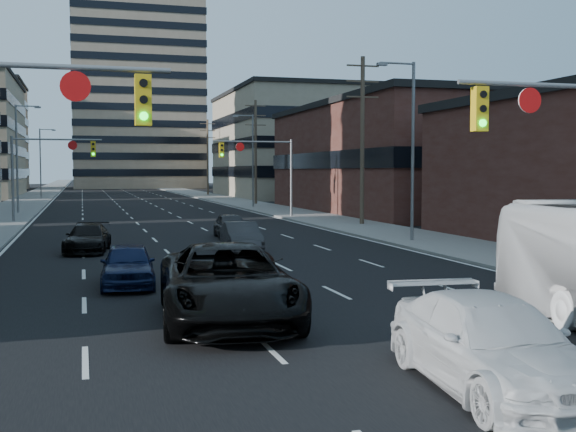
{
  "coord_description": "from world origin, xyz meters",
  "views": [
    {
      "loc": [
        -5.4,
        -7.97,
        3.63
      ],
      "look_at": [
        0.83,
        13.85,
        2.2
      ],
      "focal_mm": 45.0,
      "sensor_mm": 36.0,
      "label": 1
    }
  ],
  "objects": [
    {
      "name": "road_surface",
      "position": [
        0.0,
        130.0,
        0.01
      ],
      "size": [
        18.0,
        300.0,
        0.02
      ],
      "primitive_type": "cube",
      "color": "black",
      "rests_on": "ground"
    },
    {
      "name": "sidewalk_left",
      "position": [
        -11.5,
        130.0,
        0.07
      ],
      "size": [
        5.0,
        300.0,
        0.15
      ],
      "primitive_type": "cube",
      "color": "slate",
      "rests_on": "ground"
    },
    {
      "name": "sidewalk_right",
      "position": [
        11.5,
        130.0,
        0.07
      ],
      "size": [
        5.0,
        300.0,
        0.15
      ],
      "primitive_type": "cube",
      "color": "slate",
      "rests_on": "ground"
    },
    {
      "name": "storefront_right_mid",
      "position": [
        24.0,
        50.0,
        4.5
      ],
      "size": [
        20.0,
        30.0,
        9.0
      ],
      "primitive_type": "cube",
      "color": "#472119",
      "rests_on": "ground"
    },
    {
      "name": "office_right_far",
      "position": [
        25.0,
        88.0,
        7.0
      ],
      "size": [
        22.0,
        28.0,
        14.0
      ],
      "primitive_type": "cube",
      "color": "gray",
      "rests_on": "ground"
    },
    {
      "name": "apartment_tower",
      "position": [
        6.0,
        150.0,
        29.0
      ],
      "size": [
        26.0,
        26.0,
        58.0
      ],
      "primitive_type": "cube",
      "color": "gray",
      "rests_on": "ground"
    },
    {
      "name": "bg_block_right",
      "position": [
        32.0,
        130.0,
        6.0
      ],
      "size": [
        22.0,
        22.0,
        12.0
      ],
      "primitive_type": "cube",
      "color": "gray",
      "rests_on": "ground"
    },
    {
      "name": "signal_far_left",
      "position": [
        -7.68,
        45.0,
        4.3
      ],
      "size": [
        6.09,
        0.33,
        6.0
      ],
      "color": "slate",
      "rests_on": "ground"
    },
    {
      "name": "signal_far_right",
      "position": [
        7.68,
        45.0,
        4.3
      ],
      "size": [
        6.09,
        0.33,
        6.0
      ],
      "color": "slate",
      "rests_on": "ground"
    },
    {
      "name": "utility_pole_block",
      "position": [
        12.2,
        36.0,
        5.78
      ],
      "size": [
        2.2,
        0.28,
        11.0
      ],
      "color": "#4C3D2D",
      "rests_on": "ground"
    },
    {
      "name": "utility_pole_midblock",
      "position": [
        12.2,
        66.0,
        5.78
      ],
      "size": [
        2.2,
        0.28,
        11.0
      ],
      "color": "#4C3D2D",
      "rests_on": "ground"
    },
    {
      "name": "utility_pole_distant",
      "position": [
        12.2,
        96.0,
        5.78
      ],
      "size": [
        2.2,
        0.28,
        11.0
      ],
      "color": "#4C3D2D",
      "rests_on": "ground"
    },
    {
      "name": "streetlight_left_mid",
      "position": [
        -10.34,
        55.0,
        5.05
      ],
      "size": [
        2.03,
        0.22,
        9.0
      ],
      "color": "slate",
      "rests_on": "ground"
    },
    {
      "name": "streetlight_left_far",
      "position": [
        -10.34,
        90.0,
        5.05
      ],
      "size": [
        2.03,
        0.22,
        9.0
      ],
      "color": "slate",
      "rests_on": "ground"
    },
    {
      "name": "streetlight_right_near",
      "position": [
        10.34,
        25.0,
        5.05
      ],
      "size": [
        2.03,
        0.22,
        9.0
      ],
      "color": "slate",
      "rests_on": "ground"
    },
    {
      "name": "streetlight_right_far",
      "position": [
        10.34,
        60.0,
        5.05
      ],
      "size": [
        2.03,
        0.22,
        9.0
      ],
      "color": "slate",
      "rests_on": "ground"
    },
    {
      "name": "black_pickup",
      "position": [
        -2.1,
        8.89,
        0.93
      ],
      "size": [
        3.68,
        6.95,
        1.86
      ],
      "primitive_type": "imported",
      "rotation": [
        0.0,
        0.0,
        -0.09
      ],
      "color": "black",
      "rests_on": "ground"
    },
    {
      "name": "white_van",
      "position": [
        1.05,
        2.38,
        0.76
      ],
      "size": [
        2.54,
        5.41,
        1.53
      ],
      "primitive_type": "imported",
      "rotation": [
        0.0,
        0.0,
        -0.08
      ],
      "color": "silver",
      "rests_on": "ground"
    },
    {
      "name": "sedan_blue",
      "position": [
        -4.07,
        14.94,
        0.69
      ],
      "size": [
        1.87,
        4.13,
        1.38
      ],
      "primitive_type": "imported",
      "rotation": [
        0.0,
        0.0,
        -0.06
      ],
      "color": "#0D1737",
      "rests_on": "ground"
    },
    {
      "name": "sedan_grey_center",
      "position": [
        1.37,
        23.29,
        0.67
      ],
      "size": [
        1.65,
        4.14,
        1.34
      ],
      "primitive_type": "imported",
      "rotation": [
        0.0,
        0.0,
        -0.06
      ],
      "color": "#2C2D2F",
      "rests_on": "ground"
    },
    {
      "name": "sedan_black_far",
      "position": [
        -5.2,
        25.06,
        0.63
      ],
      "size": [
        2.33,
        4.55,
        1.26
      ],
      "primitive_type": "imported",
      "rotation": [
        0.0,
        0.0,
        -0.13
      ],
      "color": "black",
      "rests_on": "ground"
    },
    {
      "name": "sedan_grey_right",
      "position": [
        2.26,
        29.99,
        0.68
      ],
      "size": [
        1.82,
        4.06,
        1.36
      ],
      "primitive_type": "imported",
      "rotation": [
        0.0,
        0.0,
        -0.05
      ],
      "color": "#2D2D2F",
      "rests_on": "ground"
    }
  ]
}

